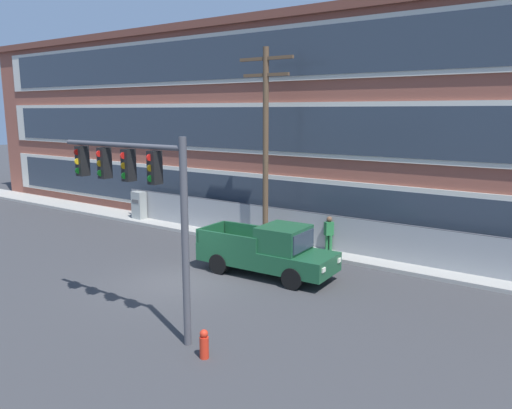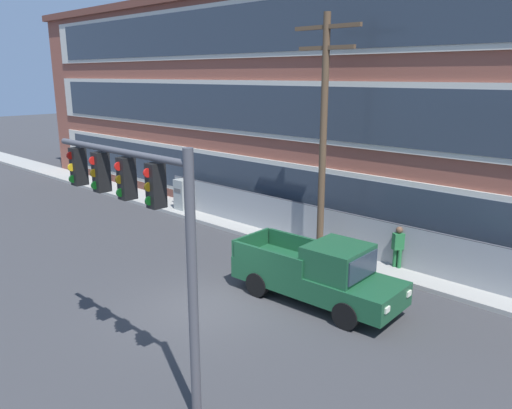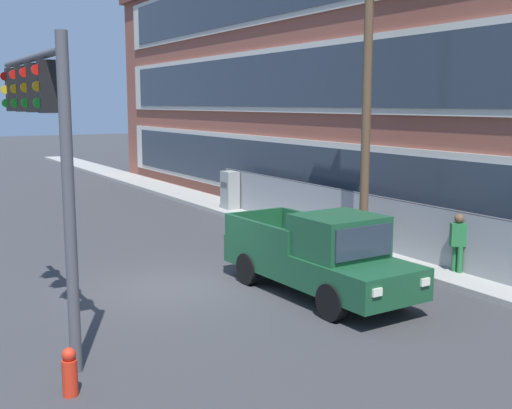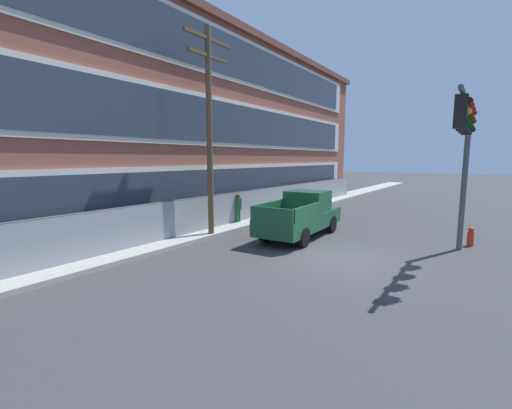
# 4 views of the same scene
# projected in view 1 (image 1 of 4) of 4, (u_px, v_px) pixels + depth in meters

# --- Properties ---
(ground_plane) EXTENTS (160.00, 160.00, 0.00)m
(ground_plane) POSITION_uv_depth(u_px,v_px,m) (174.00, 283.00, 18.49)
(ground_plane) COLOR #38383A
(sidewalk_building_side) EXTENTS (80.00, 1.95, 0.16)m
(sidewalk_building_side) POSITION_uv_depth(u_px,v_px,m) (274.00, 242.00, 23.94)
(sidewalk_building_side) COLOR #9E9B93
(sidewalk_building_side) RESTS_ON ground
(brick_mill_building) EXTENTS (46.67, 11.76, 10.87)m
(brick_mill_building) POSITION_uv_depth(u_px,v_px,m) (309.00, 125.00, 29.25)
(brick_mill_building) COLOR brown
(brick_mill_building) RESTS_ON ground
(chain_link_fence) EXTENTS (29.98, 0.06, 1.76)m
(chain_link_fence) POSITION_uv_depth(u_px,v_px,m) (372.00, 240.00, 21.09)
(chain_link_fence) COLOR gray
(chain_link_fence) RESTS_ON ground
(traffic_signal_mast) EXTENTS (4.86, 0.43, 5.64)m
(traffic_signal_mast) POSITION_uv_depth(u_px,v_px,m) (139.00, 188.00, 13.79)
(traffic_signal_mast) COLOR #4C4C51
(traffic_signal_mast) RESTS_ON ground
(pickup_truck_dark_green) EXTENTS (5.56, 2.19, 2.03)m
(pickup_truck_dark_green) POSITION_uv_depth(u_px,v_px,m) (269.00, 251.00, 19.17)
(pickup_truck_dark_green) COLOR #194C2D
(pickup_truck_dark_green) RESTS_ON ground
(utility_pole_near_corner) EXTENTS (2.77, 0.26, 9.03)m
(utility_pole_near_corner) POSITION_uv_depth(u_px,v_px,m) (266.00, 139.00, 22.45)
(utility_pole_near_corner) COLOR brown
(utility_pole_near_corner) RESTS_ON ground
(electrical_cabinet) EXTENTS (0.74, 0.56, 1.72)m
(electrical_cabinet) POSITION_uv_depth(u_px,v_px,m) (139.00, 206.00, 28.69)
(electrical_cabinet) COLOR #939993
(electrical_cabinet) RESTS_ON ground
(pedestrian_near_cabinet) EXTENTS (0.42, 0.47, 1.69)m
(pedestrian_near_cabinet) POSITION_uv_depth(u_px,v_px,m) (329.00, 232.00, 22.11)
(pedestrian_near_cabinet) COLOR #236B38
(pedestrian_near_cabinet) RESTS_ON ground
(fire_hydrant) EXTENTS (0.24, 0.24, 0.78)m
(fire_hydrant) POSITION_uv_depth(u_px,v_px,m) (204.00, 344.00, 12.80)
(fire_hydrant) COLOR red
(fire_hydrant) RESTS_ON ground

